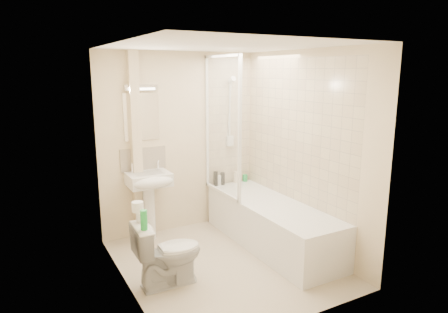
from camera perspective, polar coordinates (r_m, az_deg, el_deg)
floor at (r=4.72m, az=0.06°, el=-14.95°), size 2.50×2.50×0.00m
wall_back at (r=5.42m, az=-6.31°, el=1.97°), size 2.20×0.02×2.40m
wall_left at (r=3.91m, az=-14.22°, el=-2.28°), size 0.02×2.50×2.40m
wall_right at (r=4.92m, az=11.37°, el=0.77°), size 0.02×2.50×2.40m
ceiling at (r=4.21m, az=0.07°, el=15.55°), size 2.20×2.50×0.02m
tile_back at (r=5.69m, az=0.70°, el=4.83°), size 0.70×0.01×1.75m
tile_right at (r=4.99m, az=10.25°, el=3.60°), size 0.01×2.10×1.75m
pipe_boxing at (r=5.16m, az=-12.43°, el=1.25°), size 0.12×0.12×2.40m
splashback at (r=5.27m, az=-11.45°, el=-0.37°), size 0.60×0.02×0.30m
mirror at (r=5.18m, az=-11.70°, el=5.58°), size 0.46×0.01×0.60m
strip_light at (r=5.13m, az=-11.81°, el=9.66°), size 0.42×0.07×0.07m
bathtub at (r=5.08m, az=6.75°, el=-9.41°), size 0.70×2.10×0.55m
shower_screen at (r=5.14m, az=-0.30°, el=4.32°), size 0.04×0.92×1.80m
shower_fixture at (r=5.64m, az=0.91°, el=6.00°), size 0.10×0.16×0.99m
pedestal_sink at (r=5.14m, az=-10.55°, el=-4.33°), size 0.53×0.48×1.01m
bottle_black_a at (r=5.66m, az=-1.20°, el=-3.19°), size 0.06×0.06×0.21m
bottle_white_a at (r=5.69m, az=-0.70°, el=-3.42°), size 0.06×0.06×0.14m
bottle_black_b at (r=5.71m, az=-0.20°, el=-3.19°), size 0.07×0.07×0.18m
bottle_cream at (r=5.82m, az=1.69°, el=-2.95°), size 0.06×0.06×0.17m
bottle_white_b at (r=5.86m, az=2.29°, el=-2.96°), size 0.05×0.05×0.15m
bottle_green at (r=5.91m, az=3.02°, el=-3.08°), size 0.07×0.07×0.10m
toilet at (r=4.19m, az=-7.98°, el=-13.44°), size 0.40×0.69×0.69m
toilet_roll_lower at (r=4.05m, az=-11.67°, el=-8.42°), size 0.11×0.11×0.10m
toilet_roll_upper at (r=4.03m, az=-12.24°, el=-7.02°), size 0.11×0.11×0.10m
green_bottle at (r=3.83m, az=-11.37°, el=-8.89°), size 0.07×0.07×0.19m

